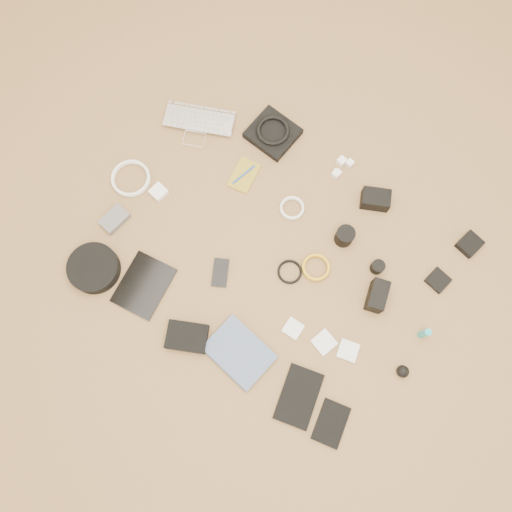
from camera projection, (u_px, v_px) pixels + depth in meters
The scene contains 34 objects.
room_shell at pixel (272, 44), 0.77m from camera, with size 4.04×4.04×2.58m.
laptop at pixel (197, 129), 2.11m from camera, with size 0.30×0.21×0.02m, color silver.
headphone_pouch at pixel (273, 133), 2.10m from camera, with size 0.19×0.18×0.03m, color black.
headphones at pixel (273, 130), 2.08m from camera, with size 0.14×0.14×0.02m, color black.
charger_a at pixel (336, 174), 2.06m from camera, with size 0.03×0.03×0.03m, color white.
charger_b at pixel (342, 161), 2.07m from camera, with size 0.03×0.03×0.03m, color white.
charger_c at pixel (350, 163), 2.07m from camera, with size 0.03×0.03×0.03m, color white.
charger_d at pixel (337, 173), 2.06m from camera, with size 0.03×0.03×0.03m, color white.
dslr_camera at pixel (375, 199), 2.01m from camera, with size 0.11×0.08×0.06m, color black.
lens_pouch at pixel (470, 244), 1.97m from camera, with size 0.08×0.09×0.03m, color black.
notebook_olive at pixel (244, 175), 2.06m from camera, with size 0.09×0.14×0.01m, color olive.
pen_blue at pixel (244, 174), 2.06m from camera, with size 0.01×0.01×0.12m, color #143FA9.
cable_white_a at pixel (292, 209), 2.02m from camera, with size 0.10×0.10×0.01m, color white.
lens_a at pixel (345, 236), 1.96m from camera, with size 0.07×0.07×0.08m, color black.
lens_b at pixel (377, 267), 1.94m from camera, with size 0.05×0.05×0.05m, color black.
card_reader at pixel (438, 280), 1.94m from camera, with size 0.08×0.08×0.02m, color black.
power_brick at pixel (159, 192), 2.04m from camera, with size 0.06×0.06×0.03m, color white.
cable_white_b at pixel (131, 179), 2.06m from camera, with size 0.16×0.16×0.01m, color white.
cable_black at pixel (290, 272), 1.96m from camera, with size 0.10×0.10×0.01m, color black.
cable_yellow at pixel (316, 268), 1.96m from camera, with size 0.11×0.11×0.01m, color gold.
flash at pixel (377, 296), 1.89m from camera, with size 0.06×0.12×0.09m, color black.
lens_cleaner at pixel (424, 333), 1.85m from camera, with size 0.03×0.03×0.09m, color teal.
battery_charger at pixel (115, 219), 2.00m from camera, with size 0.07×0.11×0.03m, color #56575B.
tablet at pixel (144, 285), 1.94m from camera, with size 0.18×0.23×0.01m, color black.
phone at pixel (220, 273), 1.96m from camera, with size 0.06×0.11×0.01m, color black.
filter_case_left at pixel (293, 328), 1.90m from camera, with size 0.07×0.07×0.01m, color silver.
filter_case_mid at pixel (324, 342), 1.88m from camera, with size 0.08×0.08×0.01m, color silver.
filter_case_right at pixel (348, 351), 1.88m from camera, with size 0.07×0.07×0.01m, color silver.
air_blower at pixel (403, 371), 1.84m from camera, with size 0.05×0.05×0.05m, color black.
headphone_case at pixel (94, 268), 1.94m from camera, with size 0.20×0.20×0.05m, color black.
drive_case at pixel (187, 337), 1.88m from camera, with size 0.15×0.11×0.04m, color black.
paperback at pixel (223, 370), 1.85m from camera, with size 0.18×0.23×0.02m, color #485879.
notebook_black_a at pixel (299, 396), 1.83m from camera, with size 0.13×0.21×0.02m, color black.
notebook_black_b at pixel (331, 423), 1.81m from camera, with size 0.10×0.15×0.01m, color black.
Camera 1 is at (0.23, -0.47, 1.91)m, focal length 35.00 mm.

